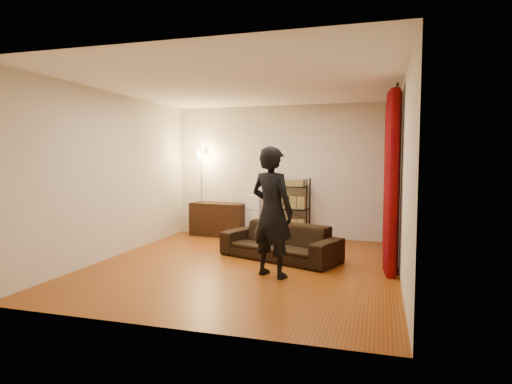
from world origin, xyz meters
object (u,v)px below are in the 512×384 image
(person, at_px, (272,212))
(sofa, at_px, (280,242))
(media_cabinet, at_px, (219,219))
(floor_lamp, at_px, (201,192))
(storage_boxes, at_px, (255,216))
(wire_shelf, at_px, (294,209))

(person, bearing_deg, sofa, -60.79)
(person, height_order, media_cabinet, person)
(floor_lamp, bearing_deg, storage_boxes, 2.39)
(person, bearing_deg, wire_shelf, -62.90)
(person, relative_size, floor_lamp, 0.98)
(media_cabinet, bearing_deg, sofa, -38.80)
(media_cabinet, bearing_deg, storage_boxes, 7.61)
(storage_boxes, distance_m, wire_shelf, 0.83)
(storage_boxes, bearing_deg, media_cabinet, -178.01)
(media_cabinet, bearing_deg, floor_lamp, -171.17)
(floor_lamp, bearing_deg, sofa, -38.30)
(media_cabinet, height_order, floor_lamp, floor_lamp)
(sofa, relative_size, wire_shelf, 1.58)
(person, relative_size, storage_boxes, 2.04)
(storage_boxes, bearing_deg, person, -69.12)
(person, distance_m, storage_boxes, 2.94)
(storage_boxes, xyz_separation_m, wire_shelf, (0.81, 0.02, 0.17))
(wire_shelf, bearing_deg, storage_boxes, -162.89)
(storage_boxes, xyz_separation_m, floor_lamp, (-1.17, -0.05, 0.47))
(sofa, bearing_deg, person, -62.43)
(floor_lamp, bearing_deg, wire_shelf, 2.07)
(sofa, height_order, media_cabinet, media_cabinet)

